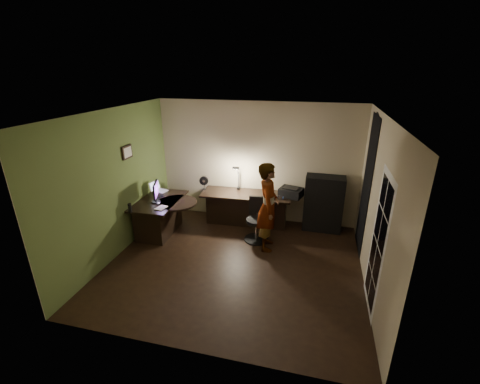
% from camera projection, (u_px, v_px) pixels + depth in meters
% --- Properties ---
extents(floor, '(4.50, 4.00, 0.01)m').
position_uv_depth(floor, '(234.00, 264.00, 5.87)').
color(floor, black).
rests_on(floor, ground).
extents(ceiling, '(4.50, 4.00, 0.01)m').
position_uv_depth(ceiling, '(233.00, 113.00, 4.88)').
color(ceiling, silver).
rests_on(ceiling, floor).
extents(wall_back, '(4.50, 0.01, 2.70)m').
position_uv_depth(wall_back, '(257.00, 163.00, 7.18)').
color(wall_back, tan).
rests_on(wall_back, floor).
extents(wall_front, '(4.50, 0.01, 2.70)m').
position_uv_depth(wall_front, '(187.00, 262.00, 3.56)').
color(wall_front, tan).
rests_on(wall_front, floor).
extents(wall_left, '(0.01, 4.00, 2.70)m').
position_uv_depth(wall_left, '(115.00, 185.00, 5.88)').
color(wall_left, tan).
rests_on(wall_left, floor).
extents(wall_right, '(0.01, 4.00, 2.70)m').
position_uv_depth(wall_right, '(377.00, 209.00, 4.87)').
color(wall_right, tan).
rests_on(wall_right, floor).
extents(green_wall_overlay, '(0.00, 4.00, 2.70)m').
position_uv_depth(green_wall_overlay, '(116.00, 185.00, 5.87)').
color(green_wall_overlay, '#546A33').
rests_on(green_wall_overlay, floor).
extents(arched_doorway, '(0.01, 0.90, 2.60)m').
position_uv_depth(arched_doorway, '(367.00, 186.00, 5.93)').
color(arched_doorway, black).
rests_on(arched_doorway, floor).
extents(french_door, '(0.02, 0.92, 2.10)m').
position_uv_depth(french_door, '(378.00, 244.00, 4.49)').
color(french_door, white).
rests_on(french_door, floor).
extents(framed_picture, '(0.04, 0.30, 0.25)m').
position_uv_depth(framed_picture, '(127.00, 152.00, 6.09)').
color(framed_picture, black).
rests_on(framed_picture, wall_left).
extents(desk_left, '(0.85, 1.35, 0.76)m').
position_uv_depth(desk_left, '(161.00, 217.00, 6.84)').
color(desk_left, black).
rests_on(desk_left, floor).
extents(desk_right, '(2.00, 0.78, 0.74)m').
position_uv_depth(desk_right, '(246.00, 209.00, 7.24)').
color(desk_right, black).
rests_on(desk_right, floor).
extents(cabinet, '(0.83, 0.43, 1.22)m').
position_uv_depth(cabinet, '(323.00, 204.00, 6.91)').
color(cabinet, black).
rests_on(cabinet, floor).
extents(laptop_stand, '(0.24, 0.20, 0.10)m').
position_uv_depth(laptop_stand, '(161.00, 193.00, 6.92)').
color(laptop_stand, silver).
rests_on(laptop_stand, desk_left).
extents(laptop, '(0.36, 0.34, 0.20)m').
position_uv_depth(laptop, '(160.00, 187.00, 6.87)').
color(laptop, silver).
rests_on(laptop, laptop_stand).
extents(monitor, '(0.24, 0.47, 0.31)m').
position_uv_depth(monitor, '(155.00, 195.00, 6.53)').
color(monitor, black).
rests_on(monitor, desk_left).
extents(mouse, '(0.08, 0.10, 0.03)m').
position_uv_depth(mouse, '(158.00, 203.00, 6.49)').
color(mouse, silver).
rests_on(mouse, desk_left).
extents(phone, '(0.11, 0.14, 0.01)m').
position_uv_depth(phone, '(159.00, 198.00, 6.78)').
color(phone, black).
rests_on(phone, desk_left).
extents(pen, '(0.07, 0.12, 0.01)m').
position_uv_depth(pen, '(165.00, 208.00, 6.31)').
color(pen, black).
rests_on(pen, desk_left).
extents(speaker, '(0.08, 0.08, 0.18)m').
position_uv_depth(speaker, '(130.00, 208.00, 6.09)').
color(speaker, black).
rests_on(speaker, desk_left).
extents(notepad, '(0.21, 0.26, 0.01)m').
position_uv_depth(notepad, '(161.00, 208.00, 6.31)').
color(notepad, silver).
rests_on(notepad, desk_left).
extents(desk_fan, '(0.22, 0.14, 0.32)m').
position_uv_depth(desk_fan, '(204.00, 183.00, 7.30)').
color(desk_fan, black).
rests_on(desk_fan, desk_right).
extents(headphones, '(0.18, 0.08, 0.08)m').
position_uv_depth(headphones, '(280.00, 197.00, 6.80)').
color(headphones, navy).
rests_on(headphones, desk_right).
extents(printer, '(0.55, 0.48, 0.21)m').
position_uv_depth(printer, '(291.00, 192.00, 6.92)').
color(printer, black).
rests_on(printer, desk_right).
extents(desk_lamp, '(0.18, 0.30, 0.64)m').
position_uv_depth(desk_lamp, '(238.00, 177.00, 7.22)').
color(desk_lamp, black).
rests_on(desk_lamp, desk_right).
extents(office_chair, '(0.54, 0.54, 0.90)m').
position_uv_depth(office_chair, '(257.00, 220.00, 6.52)').
color(office_chair, black).
rests_on(office_chair, floor).
extents(person, '(0.50, 0.67, 1.75)m').
position_uv_depth(person, '(268.00, 207.00, 6.11)').
color(person, '#D8A88C').
rests_on(person, floor).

